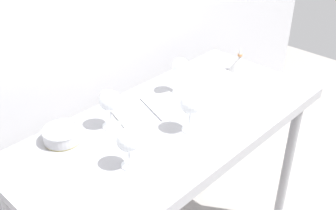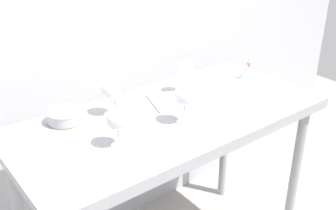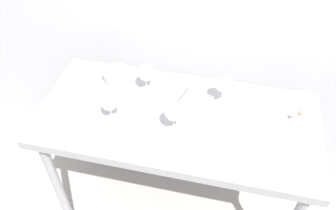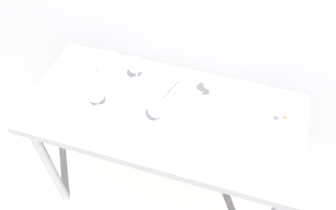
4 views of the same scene
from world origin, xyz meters
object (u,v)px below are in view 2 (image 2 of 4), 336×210
wine_glass_far_left (111,90)px  wine_glass_near_center (184,96)px  wine_glass_near_left (118,120)px  open_notebook (152,104)px  wine_glass_far_right (186,68)px  tasting_sheet_upper (249,94)px  decanter_funnel (248,71)px  tasting_bowl (65,116)px

wine_glass_far_left → wine_glass_near_center: bearing=-51.4°
wine_glass_near_left → open_notebook: 0.38m
wine_glass_far_right → wine_glass_near_center: wine_glass_far_right is taller
wine_glass_far_left → tasting_sheet_upper: 0.68m
wine_glass_far_right → open_notebook: 0.25m
tasting_sheet_upper → open_notebook: bearing=140.6°
wine_glass_near_center → decanter_funnel: size_ratio=1.36×
wine_glass_near_center → tasting_sheet_upper: (0.43, 0.02, -0.12)m
wine_glass_near_left → open_notebook: bearing=34.5°
tasting_sheet_upper → wine_glass_near_center: bearing=167.1°
wine_glass_near_center → tasting_bowl: 0.51m
tasting_sheet_upper → decanter_funnel: decanter_funnel is taller
wine_glass_near_left → tasting_sheet_upper: bearing=1.3°
tasting_sheet_upper → tasting_bowl: 0.87m
wine_glass_far_left → decanter_funnel: size_ratio=1.31×
decanter_funnel → wine_glass_far_right: bearing=170.3°
tasting_bowl → decanter_funnel: bearing=-8.1°
wine_glass_near_left → wine_glass_far_left: (0.11, 0.24, 0.01)m
wine_glass_near_left → tasting_bowl: (-0.08, 0.30, -0.08)m
wine_glass_far_left → wine_glass_near_center: (0.20, -0.25, 0.01)m
wine_glass_near_left → wine_glass_far_right: size_ratio=0.91×
wine_glass_near_left → tasting_bowl: bearing=104.9°
wine_glass_far_right → wine_glass_near_center: 0.31m
wine_glass_far_right → tasting_bowl: (-0.60, 0.07, -0.10)m
wine_glass_near_center → decanter_funnel: wine_glass_near_center is taller
tasting_sheet_upper → wine_glass_far_right: bearing=121.6°
wine_glass_near_center → wine_glass_near_left: bearing=178.7°
wine_glass_far_left → decanter_funnel: bearing=-5.7°
wine_glass_far_left → wine_glass_far_right: bearing=-2.0°
wine_glass_near_left → wine_glass_far_left: size_ratio=0.95×
wine_glass_far_right → tasting_bowl: bearing=172.9°
wine_glass_near_left → tasting_bowl: 0.32m
wine_glass_far_right → decanter_funnel: size_ratio=1.38×
wine_glass_near_left → open_notebook: (0.30, 0.21, -0.11)m
wine_glass_far_right → wine_glass_far_left: wine_glass_far_right is taller
wine_glass_near_left → wine_glass_far_right: bearing=23.6°
wine_glass_far_right → open_notebook: (-0.21, -0.02, -0.12)m
open_notebook → wine_glass_far_right: bearing=21.8°
wine_glass_far_right → open_notebook: wine_glass_far_right is taller
open_notebook → tasting_bowl: size_ratio=2.33×
wine_glass_near_center → wine_glass_far_right: bearing=48.6°
wine_glass_far_right → wine_glass_near_center: bearing=-131.4°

